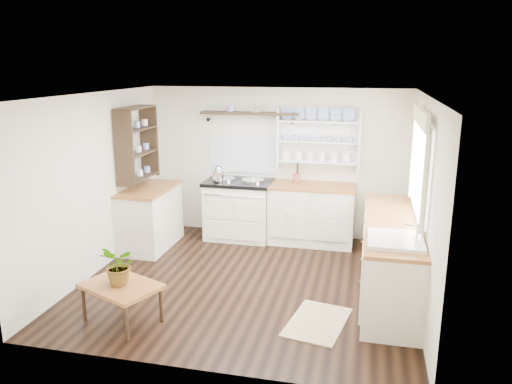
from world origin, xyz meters
TOP-DOWN VIEW (x-y plane):
  - floor at (0.00, 0.00)m, footprint 4.00×3.80m
  - wall_back at (0.00, 1.90)m, footprint 4.00×0.02m
  - wall_right at (2.00, 0.00)m, footprint 0.02×3.80m
  - wall_left at (-2.00, 0.00)m, footprint 0.02×3.80m
  - ceiling at (0.00, 0.00)m, footprint 4.00×3.80m
  - window at (1.95, 0.15)m, footprint 0.08×1.55m
  - aga_cooker at (-0.53, 1.57)m, footprint 1.02×0.71m
  - back_cabinets at (0.60, 1.60)m, footprint 1.27×0.63m
  - right_cabinets at (1.70, 0.10)m, footprint 0.62×2.43m
  - belfast_sink at (1.70, -0.65)m, footprint 0.55×0.60m
  - left_cabinets at (-1.70, 0.90)m, footprint 0.62×1.13m
  - plate_rack at (0.65, 1.86)m, footprint 1.20×0.22m
  - high_shelf at (-0.40, 1.78)m, footprint 1.50×0.29m
  - left_shelving at (-1.84, 0.90)m, footprint 0.28×0.80m
  - kettle at (-0.81, 1.45)m, footprint 0.18×0.18m
  - utensil_crock at (0.35, 1.68)m, footprint 0.11×0.11m
  - center_table at (-1.05, -1.25)m, footprint 0.94×0.82m
  - potted_plant at (-1.05, -1.25)m, footprint 0.51×0.50m
  - floor_rug at (0.96, -0.83)m, footprint 0.70×0.94m

SIDE VIEW (x-z plane):
  - floor at x=0.00m, z-range -0.01..0.01m
  - floor_rug at x=0.96m, z-range 0.00..0.02m
  - center_table at x=-1.05m, z-range 0.17..0.59m
  - right_cabinets at x=1.70m, z-range 0.01..0.91m
  - left_cabinets at x=-1.70m, z-range 0.01..0.91m
  - back_cabinets at x=0.60m, z-range 0.01..0.91m
  - aga_cooker at x=-0.53m, z-range -0.01..0.94m
  - potted_plant at x=-1.05m, z-range 0.42..0.85m
  - belfast_sink at x=1.70m, z-range 0.58..1.03m
  - utensil_crock at x=0.35m, z-range 0.91..1.04m
  - kettle at x=-0.81m, z-range 0.93..1.16m
  - wall_back at x=0.00m, z-range 0.00..2.30m
  - wall_right at x=2.00m, z-range 0.00..2.30m
  - wall_left at x=-2.00m, z-range 0.00..2.30m
  - left_shelving at x=-1.84m, z-range 1.02..2.08m
  - plate_rack at x=0.65m, z-range 1.11..2.01m
  - window at x=1.95m, z-range 0.95..2.17m
  - high_shelf at x=-0.40m, z-range 1.83..1.99m
  - ceiling at x=0.00m, z-range 2.29..2.30m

